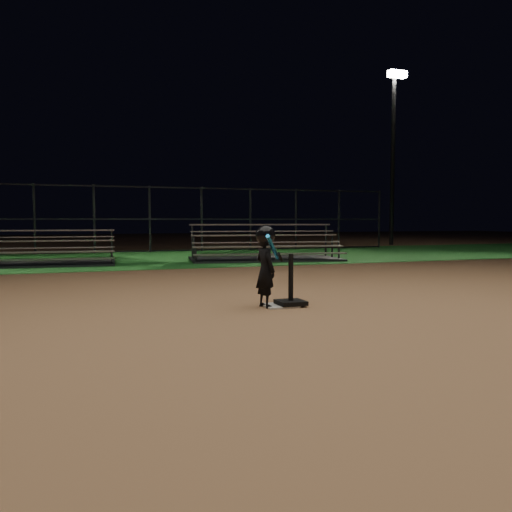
{
  "coord_description": "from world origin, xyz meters",
  "views": [
    {
      "loc": [
        -2.74,
        -6.74,
        1.22
      ],
      "look_at": [
        0.0,
        1.0,
        0.65
      ],
      "focal_mm": 36.37,
      "sensor_mm": 36.0,
      "label": 1
    }
  ],
  "objects_px": {
    "batting_tee": "(291,296)",
    "bleacher_right": "(265,253)",
    "bleacher_left": "(40,258)",
    "light_pole_right": "(394,143)",
    "home_plate": "(280,306)",
    "child_batter": "(266,264)"
  },
  "relations": [
    {
      "from": "batting_tee",
      "to": "bleacher_right",
      "type": "xyz_separation_m",
      "value": [
        2.6,
        8.0,
        0.07
      ]
    },
    {
      "from": "bleacher_right",
      "to": "batting_tee",
      "type": "bearing_deg",
      "value": -99.52
    },
    {
      "from": "batting_tee",
      "to": "bleacher_right",
      "type": "height_order",
      "value": "bleacher_right"
    },
    {
      "from": "bleacher_left",
      "to": "light_pole_right",
      "type": "height_order",
      "value": "light_pole_right"
    },
    {
      "from": "home_plate",
      "to": "light_pole_right",
      "type": "bearing_deg",
      "value": 51.23
    },
    {
      "from": "home_plate",
      "to": "batting_tee",
      "type": "xyz_separation_m",
      "value": [
        0.15,
        -0.04,
        0.14
      ]
    },
    {
      "from": "home_plate",
      "to": "bleacher_left",
      "type": "xyz_separation_m",
      "value": [
        -3.58,
        8.3,
        0.18
      ]
    },
    {
      "from": "batting_tee",
      "to": "bleacher_left",
      "type": "xyz_separation_m",
      "value": [
        -3.74,
        8.34,
        0.04
      ]
    },
    {
      "from": "home_plate",
      "to": "bleacher_right",
      "type": "xyz_separation_m",
      "value": [
        2.75,
        7.95,
        0.21
      ]
    },
    {
      "from": "bleacher_right",
      "to": "light_pole_right",
      "type": "bearing_deg",
      "value": 45.55
    },
    {
      "from": "batting_tee",
      "to": "light_pole_right",
      "type": "height_order",
      "value": "light_pole_right"
    },
    {
      "from": "home_plate",
      "to": "bleacher_right",
      "type": "height_order",
      "value": "bleacher_right"
    },
    {
      "from": "light_pole_right",
      "to": "bleacher_left",
      "type": "bearing_deg",
      "value": -156.9
    },
    {
      "from": "home_plate",
      "to": "child_batter",
      "type": "bearing_deg",
      "value": -179.87
    },
    {
      "from": "bleacher_right",
      "to": "bleacher_left",
      "type": "bearing_deg",
      "value": -174.64
    },
    {
      "from": "bleacher_left",
      "to": "light_pole_right",
      "type": "distance_m",
      "value": 17.59
    },
    {
      "from": "child_batter",
      "to": "light_pole_right",
      "type": "bearing_deg",
      "value": -50.89
    },
    {
      "from": "bleacher_left",
      "to": "bleacher_right",
      "type": "xyz_separation_m",
      "value": [
        6.33,
        -0.34,
        0.03
      ]
    },
    {
      "from": "batting_tee",
      "to": "child_batter",
      "type": "relative_size",
      "value": 0.62
    },
    {
      "from": "batting_tee",
      "to": "light_pole_right",
      "type": "distance_m",
      "value": 19.69
    },
    {
      "from": "home_plate",
      "to": "bleacher_left",
      "type": "distance_m",
      "value": 9.04
    },
    {
      "from": "child_batter",
      "to": "bleacher_left",
      "type": "xyz_separation_m",
      "value": [
        -3.37,
        8.3,
        -0.42
      ]
    }
  ]
}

